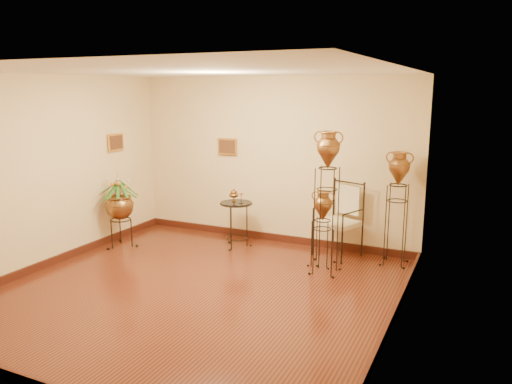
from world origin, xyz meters
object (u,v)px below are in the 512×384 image
at_px(planter_urn, 120,203).
at_px(side_table, 236,224).
at_px(armchair, 338,220).
at_px(amphora_mid, 397,208).
at_px(amphora_tall, 327,201).

relative_size(planter_urn, side_table, 1.39).
distance_m(armchair, side_table, 1.69).
distance_m(amphora_mid, side_table, 2.60).
xyz_separation_m(planter_urn, armchair, (3.42, 1.05, -0.16)).
height_order(planter_urn, armchair, planter_urn).
bearing_deg(amphora_tall, amphora_mid, 43.30).
relative_size(amphora_tall, armchair, 1.76).
xyz_separation_m(amphora_tall, amphora_mid, (0.84, 0.79, -0.18)).
bearing_deg(side_table, planter_urn, -155.81).
distance_m(amphora_mid, armchair, 0.93).
bearing_deg(armchair, side_table, -150.02).
bearing_deg(amphora_mid, side_table, -174.16).
bearing_deg(amphora_mid, amphora_tall, -136.70).
distance_m(amphora_tall, side_table, 1.90).
bearing_deg(amphora_tall, armchair, 93.51).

